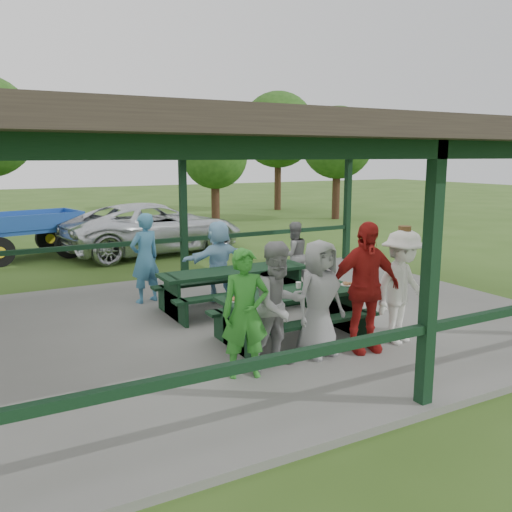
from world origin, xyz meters
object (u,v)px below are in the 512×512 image
picnic_table_far (235,283)px  contestant_grey_left (279,305)px  contestant_green (245,313)px  spectator_grey (293,255)px  spectator_blue (145,258)px  contestant_white_fedora (402,287)px  spectator_lblue (219,260)px  farm_trailer (25,234)px  picnic_table_near (292,310)px  contestant_red (364,287)px  pickup_truck (154,228)px  contestant_grey_mid (319,298)px

picnic_table_far → contestant_grey_left: bearing=-104.9°
picnic_table_far → contestant_grey_left: (-0.76, -2.87, 0.39)m
contestant_green → spectator_grey: contestant_green is taller
picnic_table_far → spectator_blue: bearing=136.5°
contestant_white_fedora → spectator_lblue: bearing=98.3°
spectator_lblue → farm_trailer: bearing=-77.4°
picnic_table_near → spectator_grey: 3.38m
contestant_red → pickup_truck: size_ratio=0.35×
farm_trailer → contestant_grey_left: bearing=-91.3°
spectator_blue → farm_trailer: size_ratio=0.42×
picnic_table_near → contestant_red: 1.23m
spectator_blue → spectator_grey: size_ratio=1.21×
picnic_table_far → contestant_white_fedora: size_ratio=1.57×
contestant_green → contestant_white_fedora: contestant_white_fedora is taller
contestant_grey_mid → farm_trailer: (-2.78, 10.67, -0.23)m
spectator_lblue → pickup_truck: 6.32m
contestant_grey_left → contestant_grey_mid: 0.74m
contestant_green → spectator_blue: size_ratio=0.96×
picnic_table_far → contestant_white_fedora: 3.25m
contestant_grey_mid → farm_trailer: contestant_grey_mid is taller
pickup_truck → contestant_grey_mid: bearing=168.0°
picnic_table_near → pickup_truck: pickup_truck is taller
picnic_table_near → contestant_green: bearing=-144.7°
contestant_grey_mid → pickup_truck: contestant_grey_mid is taller
contestant_green → contestant_grey_mid: (1.27, 0.16, -0.00)m
spectator_grey → farm_trailer: (-4.64, 7.07, -0.12)m
picnic_table_near → contestant_white_fedora: size_ratio=1.30×
contestant_white_fedora → spectator_blue: bearing=110.7°
contestant_white_fedora → spectator_blue: size_ratio=1.03×
picnic_table_far → spectator_lblue: size_ratio=1.78×
contestant_green → spectator_lblue: size_ratio=1.06×
spectator_grey → contestant_grey_mid: bearing=65.8°
spectator_grey → farm_trailer: 8.46m
picnic_table_far → farm_trailer: farm_trailer is taller
contestant_green → contestant_red: contestant_red is taller
picnic_table_near → contestant_green: contestant_green is taller
picnic_table_near → spectator_blue: size_ratio=1.33×
spectator_blue → contestant_grey_mid: bearing=90.2°
contestant_green → contestant_white_fedora: 2.69m
spectator_blue → farm_trailer: bearing=-95.0°
spectator_blue → farm_trailer: (-1.49, 6.65, -0.27)m
picnic_table_near → contestant_red: (0.66, -0.91, 0.49)m
contestant_red → contestant_white_fedora: (0.73, 0.01, -0.08)m
pickup_truck → farm_trailer: 3.67m
contestant_grey_mid → spectator_lblue: (0.04, 3.50, -0.05)m
spectator_lblue → contestant_grey_left: bearing=68.9°
contestant_grey_left → contestant_green: bearing=177.9°
picnic_table_far → pickup_truck: size_ratio=0.51×
picnic_table_far → spectator_grey: size_ratio=1.95×
contestant_white_fedora → farm_trailer: contestant_white_fedora is taller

